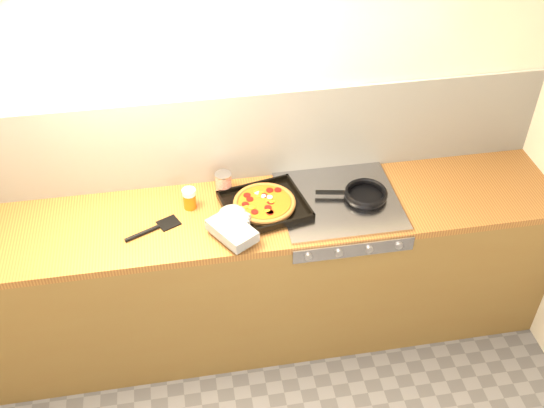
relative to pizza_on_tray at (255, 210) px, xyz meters
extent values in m
plane|color=#BFB6A1|center=(-0.01, 0.34, 0.31)|extent=(3.20, 0.00, 3.20)
cube|color=white|center=(-0.01, 0.33, 0.21)|extent=(3.20, 0.02, 0.50)
cube|color=brown|center=(-0.01, 0.04, -0.51)|extent=(3.20, 0.60, 0.86)
cube|color=olive|center=(-0.01, 0.04, -0.06)|extent=(3.20, 0.60, 0.04)
cube|color=#9F9FA4|center=(0.44, -0.26, -0.09)|extent=(0.60, 0.03, 0.08)
cylinder|color=#A5A5AA|center=(0.21, -0.27, -0.09)|extent=(0.04, 0.02, 0.04)
cylinder|color=#A5A5AA|center=(0.36, -0.27, -0.09)|extent=(0.04, 0.02, 0.04)
cylinder|color=#A5A5AA|center=(0.51, -0.27, -0.09)|extent=(0.04, 0.02, 0.04)
cylinder|color=#A5A5AA|center=(0.66, -0.27, -0.09)|extent=(0.04, 0.02, 0.04)
cube|color=#9F9FA4|center=(0.44, 0.04, -0.04)|extent=(0.60, 0.56, 0.02)
cube|color=black|center=(0.05, 0.04, -0.02)|extent=(0.46, 0.43, 0.01)
cube|color=black|center=(0.02, 0.21, -0.01)|extent=(0.40, 0.09, 0.02)
cube|color=black|center=(0.09, -0.12, -0.01)|extent=(0.40, 0.09, 0.02)
cube|color=black|center=(0.25, 0.08, -0.01)|extent=(0.08, 0.35, 0.02)
cube|color=black|center=(-0.14, 0.01, -0.01)|extent=(0.08, 0.35, 0.02)
cylinder|color=#9E5B2D|center=(0.05, 0.04, -0.01)|extent=(0.36, 0.36, 0.02)
torus|color=#9E5B2D|center=(0.05, 0.04, 0.00)|extent=(0.37, 0.37, 0.02)
cylinder|color=#C57018|center=(0.05, 0.04, 0.01)|extent=(0.31, 0.31, 0.01)
cylinder|color=maroon|center=(0.08, 0.04, 0.01)|extent=(0.04, 0.04, 0.01)
cylinder|color=maroon|center=(-0.02, 0.11, 0.01)|extent=(0.04, 0.04, 0.01)
cylinder|color=maroon|center=(0.07, -0.04, 0.01)|extent=(0.04, 0.04, 0.01)
cylinder|color=maroon|center=(-0.04, 0.04, 0.01)|extent=(0.04, 0.04, 0.01)
cylinder|color=maroon|center=(0.10, 0.13, 0.01)|extent=(0.04, 0.04, 0.01)
cylinder|color=maroon|center=(0.06, 0.09, 0.01)|extent=(0.04, 0.04, 0.01)
cylinder|color=maroon|center=(-0.01, -0.03, 0.01)|extent=(0.04, 0.04, 0.01)
cylinder|color=maroon|center=(0.14, 0.12, 0.01)|extent=(0.04, 0.04, 0.01)
cylinder|color=maroon|center=(0.07, -0.04, 0.01)|extent=(0.04, 0.04, 0.01)
cylinder|color=maroon|center=(0.06, -0.01, 0.01)|extent=(0.04, 0.04, 0.01)
cylinder|color=maroon|center=(-0.02, 0.07, 0.01)|extent=(0.04, 0.04, 0.01)
ellipsoid|color=orange|center=(-0.02, 0.01, 0.01)|extent=(0.03, 0.03, 0.01)
ellipsoid|color=orange|center=(-0.04, 0.02, 0.01)|extent=(0.03, 0.03, 0.01)
ellipsoid|color=orange|center=(0.04, 0.09, 0.01)|extent=(0.03, 0.03, 0.01)
ellipsoid|color=orange|center=(0.02, 0.13, 0.01)|extent=(0.03, 0.03, 0.01)
ellipsoid|color=orange|center=(0.06, -0.03, 0.01)|extent=(0.03, 0.03, 0.01)
ellipsoid|color=orange|center=(0.09, 0.03, 0.01)|extent=(0.03, 0.03, 0.01)
ellipsoid|color=orange|center=(0.08, 0.05, 0.01)|extent=(0.03, 0.03, 0.01)
ellipsoid|color=orange|center=(-0.01, 0.00, 0.01)|extent=(0.03, 0.03, 0.01)
ellipsoid|color=orange|center=(0.05, 0.12, 0.01)|extent=(0.03, 0.03, 0.01)
ellipsoid|color=silver|center=(0.03, 0.12, 0.01)|extent=(0.04, 0.04, 0.01)
ellipsoid|color=silver|center=(0.06, 0.09, 0.01)|extent=(0.04, 0.04, 0.01)
ellipsoid|color=silver|center=(0.09, 0.07, 0.01)|extent=(0.04, 0.04, 0.01)
cube|color=black|center=(-0.13, -0.14, 0.01)|extent=(0.25, 0.28, 0.06)
ellipsoid|color=black|center=(-0.11, -0.03, 0.01)|extent=(0.17, 0.17, 0.06)
cylinder|color=black|center=(-0.06, -0.10, 0.01)|extent=(0.07, 0.11, 0.05)
cylinder|color=black|center=(0.58, 0.04, -0.02)|extent=(0.24, 0.24, 0.01)
torus|color=black|center=(0.58, 0.04, 0.00)|extent=(0.26, 0.26, 0.02)
cube|color=black|center=(0.41, 0.07, 0.00)|extent=(0.16, 0.05, 0.01)
cylinder|color=#9F1E0C|center=(-0.13, 0.22, 0.02)|extent=(0.09, 0.09, 0.11)
cylinder|color=#B2B2B7|center=(-0.13, 0.22, 0.07)|extent=(0.10, 0.10, 0.01)
cylinder|color=#B2B2B7|center=(-0.13, 0.22, -0.04)|extent=(0.10, 0.10, 0.01)
cylinder|color=#ED5D0D|center=(-0.31, 0.13, 0.00)|extent=(0.07, 0.07, 0.08)
cylinder|color=silver|center=(-0.31, 0.13, 0.06)|extent=(0.08, 0.08, 0.03)
cylinder|color=#AC7F49|center=(0.03, 0.19, -0.03)|extent=(0.25, 0.09, 0.02)
ellipsoid|color=#AC7F49|center=(0.16, 0.23, -0.03)|extent=(0.06, 0.05, 0.02)
cube|color=black|center=(-0.43, 0.02, -0.04)|extent=(0.13, 0.12, 0.01)
cylinder|color=black|center=(-0.55, -0.04, -0.03)|extent=(0.17, 0.09, 0.02)
camera|label=1|loc=(-0.32, -2.36, 2.04)|focal=42.00mm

